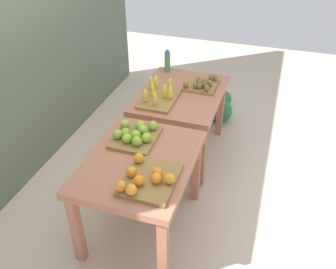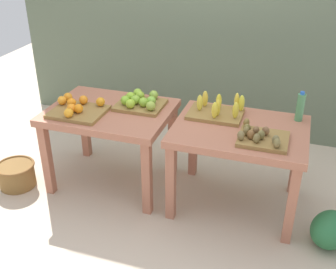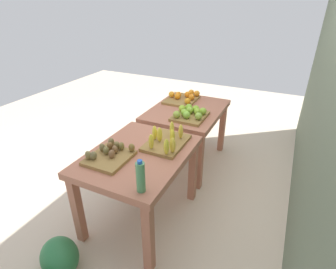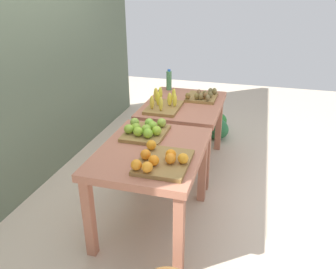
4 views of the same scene
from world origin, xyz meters
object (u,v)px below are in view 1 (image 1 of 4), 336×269
at_px(display_table_left, 140,170).
at_px(kiwi_bin, 202,84).
at_px(water_bottle, 167,62).
at_px(banana_crate, 159,96).
at_px(apple_bin, 135,135).
at_px(watermelon_pile, 219,105).
at_px(orange_bin, 147,178).
at_px(display_table_right, 181,102).

distance_m(display_table_left, kiwi_bin, 1.31).
height_order(kiwi_bin, water_bottle, water_bottle).
xyz_separation_m(banana_crate, water_bottle, (0.64, 0.12, 0.07)).
bearing_deg(banana_crate, apple_bin, -177.20).
xyz_separation_m(kiwi_bin, water_bottle, (0.25, 0.45, 0.08)).
relative_size(display_table_left, watermelon_pile, 1.54).
distance_m(apple_bin, banana_crate, 0.67).
bearing_deg(display_table_left, apple_bin, 28.77).
distance_m(orange_bin, watermelon_pile, 2.33).
relative_size(orange_bin, watermelon_pile, 0.66).
height_order(apple_bin, watermelon_pile, apple_bin).
height_order(display_table_right, banana_crate, banana_crate).
bearing_deg(display_table_right, orange_bin, -173.75).
relative_size(apple_bin, watermelon_pile, 0.59).
bearing_deg(watermelon_pile, banana_crate, 159.60).
height_order(water_bottle, watermelon_pile, water_bottle).
bearing_deg(banana_crate, display_table_right, -36.02).
height_order(display_table_left, watermelon_pile, display_table_left).
bearing_deg(water_bottle, watermelon_pile, -48.23).
bearing_deg(watermelon_pile, orange_bin, 177.23).
distance_m(apple_bin, kiwi_bin, 1.10).
distance_m(orange_bin, apple_bin, 0.53).
bearing_deg(display_table_right, watermelon_pile, -15.90).
height_order(banana_crate, water_bottle, water_bottle).
height_order(display_table_right, orange_bin, orange_bin).
bearing_deg(display_table_right, apple_bin, 171.89).
xyz_separation_m(orange_bin, watermelon_pile, (2.24, -0.11, -0.63)).
distance_m(banana_crate, watermelon_pile, 1.35).
distance_m(apple_bin, watermelon_pile, 1.94).
relative_size(display_table_left, display_table_right, 1.00).
xyz_separation_m(orange_bin, kiwi_bin, (1.52, -0.02, -0.00)).
distance_m(display_table_left, display_table_right, 1.12).
bearing_deg(display_table_left, display_table_right, 0.00).
xyz_separation_m(apple_bin, water_bottle, (1.31, 0.15, 0.07)).
distance_m(kiwi_bin, water_bottle, 0.52).
distance_m(banana_crate, water_bottle, 0.65).
bearing_deg(watermelon_pile, water_bottle, 131.77).
distance_m(display_table_right, banana_crate, 0.31).
height_order(display_table_right, apple_bin, apple_bin).
relative_size(orange_bin, kiwi_bin, 1.21).
relative_size(apple_bin, kiwi_bin, 1.09).
height_order(orange_bin, kiwi_bin, orange_bin).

